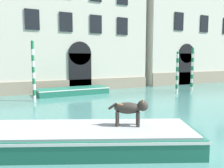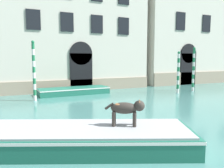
{
  "view_description": "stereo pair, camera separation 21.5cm",
  "coord_description": "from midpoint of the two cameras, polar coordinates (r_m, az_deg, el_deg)",
  "views": [
    {
      "loc": [
        -4.99,
        -0.27,
        2.75
      ],
      "look_at": [
        0.99,
        12.23,
        1.2
      ],
      "focal_mm": 35.0,
      "sensor_mm": 36.0,
      "label": 1
    },
    {
      "loc": [
        -4.8,
        -0.36,
        2.75
      ],
      "look_at": [
        0.99,
        12.23,
        1.2
      ],
      "focal_mm": 35.0,
      "sensor_mm": 36.0,
      "label": 2
    }
  ],
  "objects": [
    {
      "name": "palazzo_right",
      "position": [
        30.28,
        19.4,
        19.79
      ],
      "size": [
        13.94,
        6.13,
        19.95
      ],
      "color": "beige",
      "rests_on": "ground_plane"
    },
    {
      "name": "mooring_pole_1",
      "position": [
        18.7,
        17.23,
        2.96
      ],
      "size": [
        0.21,
        0.21,
        3.42
      ],
      "color": "white",
      "rests_on": "ground_plane"
    },
    {
      "name": "boat_foreground",
      "position": [
        7.21,
        -15.54,
        -13.3
      ],
      "size": [
        9.04,
        5.57,
        0.66
      ],
      "rotation": [
        0.0,
        0.0,
        -0.42
      ],
      "color": "#1E6651",
      "rests_on": "ground_plane"
    },
    {
      "name": "dog_on_deck",
      "position": [
        6.96,
        4.86,
        -6.41
      ],
      "size": [
        1.15,
        0.77,
        0.85
      ],
      "rotation": [
        0.0,
        0.0,
        -0.5
      ],
      "color": "#332D28",
      "rests_on": "boat_foreground"
    },
    {
      "name": "mooring_pole_0",
      "position": [
        20.34,
        20.8,
        3.65
      ],
      "size": [
        0.21,
        0.21,
        3.82
      ],
      "color": "white",
      "rests_on": "ground_plane"
    },
    {
      "name": "mooring_pole_2",
      "position": [
        15.28,
        -19.34,
        3.26
      ],
      "size": [
        0.2,
        0.2,
        4.0
      ],
      "color": "white",
      "rests_on": "ground_plane"
    },
    {
      "name": "boat_moored_near_palazzo",
      "position": [
        17.7,
        -9.55,
        -1.74
      ],
      "size": [
        5.59,
        2.05,
        0.53
      ],
      "rotation": [
        0.0,
        0.0,
        0.04
      ],
      "color": "#1E6651",
      "rests_on": "ground_plane"
    }
  ]
}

